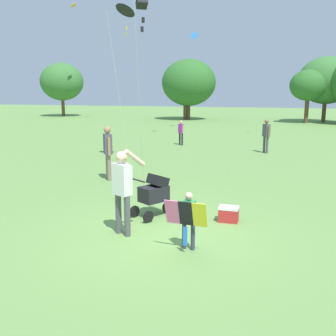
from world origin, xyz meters
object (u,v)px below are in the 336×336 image
at_px(person_sitting_far, 266,133).
at_px(person_couple_left, 108,149).
at_px(child_with_butterfly_kite, 188,216).
at_px(person_red_shirt, 181,131).
at_px(person_adult_flyer, 122,185).
at_px(stroller, 154,192).
at_px(cooler_box, 229,214).
at_px(kite_orange_delta, 125,11).

relative_size(person_sitting_far, person_couple_left, 0.89).
distance_m(child_with_butterfly_kite, person_sitting_far, 12.10).
height_order(person_sitting_far, person_couple_left, person_couple_left).
bearing_deg(person_red_shirt, person_adult_flyer, -81.11).
relative_size(stroller, cooler_box, 2.39).
height_order(person_red_shirt, cooler_box, person_red_shirt).
height_order(person_adult_flyer, person_couple_left, person_adult_flyer).
xyz_separation_m(person_red_shirt, person_sitting_far, (4.53, -1.48, 0.16)).
distance_m(person_adult_flyer, person_sitting_far, 11.91).
xyz_separation_m(person_couple_left, cooler_box, (4.40, -3.07, -0.88)).
relative_size(person_adult_flyer, person_couple_left, 1.02).
xyz_separation_m(kite_orange_delta, person_couple_left, (0.47, -2.97, -4.84)).
relative_size(person_red_shirt, person_sitting_far, 0.83).
relative_size(kite_orange_delta, cooler_box, 13.75).
height_order(stroller, person_couple_left, person_couple_left).
height_order(child_with_butterfly_kite, cooler_box, child_with_butterfly_kite).
distance_m(kite_orange_delta, person_couple_left, 5.70).
relative_size(person_sitting_far, cooler_box, 3.57).
bearing_deg(person_sitting_far, kite_orange_delta, -141.73).
distance_m(stroller, kite_orange_delta, 8.69).
xyz_separation_m(stroller, cooler_box, (1.75, 0.12, -0.43)).
bearing_deg(child_with_butterfly_kite, cooler_box, 73.56).
distance_m(person_adult_flyer, person_red_shirt, 13.30).
bearing_deg(person_adult_flyer, child_with_butterfly_kite, -15.39).
distance_m(person_couple_left, cooler_box, 5.43).
height_order(child_with_butterfly_kite, person_sitting_far, person_sitting_far).
relative_size(person_adult_flyer, kite_orange_delta, 0.30).
xyz_separation_m(person_adult_flyer, cooler_box, (2.01, 1.41, -0.88)).
xyz_separation_m(stroller, person_sitting_far, (2.21, 10.35, 0.34)).
xyz_separation_m(child_with_butterfly_kite, stroller, (-1.21, 1.70, -0.07)).
bearing_deg(person_couple_left, cooler_box, -34.89).
bearing_deg(kite_orange_delta, person_couple_left, -80.91).
xyz_separation_m(person_adult_flyer, person_sitting_far, (2.48, 11.65, -0.11)).
bearing_deg(kite_orange_delta, cooler_box, -51.08).
bearing_deg(stroller, person_sitting_far, 77.94).
relative_size(kite_orange_delta, person_couple_left, 3.44).
xyz_separation_m(child_with_butterfly_kite, person_couple_left, (-3.86, 4.88, 0.38)).
xyz_separation_m(stroller, person_red_shirt, (-2.32, 11.84, 0.18)).
distance_m(person_red_shirt, person_sitting_far, 4.77).
relative_size(stroller, person_couple_left, 0.60).
relative_size(kite_orange_delta, person_sitting_far, 3.85).
bearing_deg(cooler_box, person_sitting_far, 87.41).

